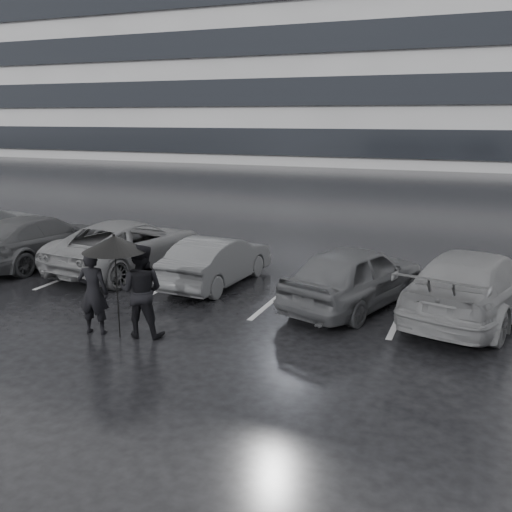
{
  "coord_description": "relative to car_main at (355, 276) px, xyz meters",
  "views": [
    {
      "loc": [
        4.82,
        -10.11,
        4.03
      ],
      "look_at": [
        0.34,
        1.0,
        1.1
      ],
      "focal_mm": 40.0,
      "sensor_mm": 36.0,
      "label": 1
    }
  ],
  "objects": [
    {
      "name": "pedestrian_left",
      "position": [
        -4.24,
        -3.42,
        0.12
      ],
      "size": [
        0.66,
        0.5,
        1.62
      ],
      "primitive_type": "imported",
      "rotation": [
        0.0,
        0.0,
        3.35
      ],
      "color": "black",
      "rests_on": "ground"
    },
    {
      "name": "car_west_b",
      "position": [
        -6.35,
        0.85,
        -0.02
      ],
      "size": [
        2.73,
        5.05,
        1.35
      ],
      "primitive_type": "imported",
      "rotation": [
        0.0,
        0.0,
        3.04
      ],
      "color": "#48484A",
      "rests_on": "ground"
    },
    {
      "name": "umbrella",
      "position": [
        -3.7,
        -3.42,
        1.11
      ],
      "size": [
        1.17,
        1.17,
        1.98
      ],
      "color": "black",
      "rests_on": "ground"
    },
    {
      "name": "car_main",
      "position": [
        0.0,
        0.0,
        0.0
      ],
      "size": [
        2.83,
        4.36,
        1.38
      ],
      "primitive_type": "imported",
      "rotation": [
        0.0,
        0.0,
        2.82
      ],
      "color": "black",
      "rests_on": "ground"
    },
    {
      "name": "car_east",
      "position": [
        2.4,
        0.24,
        0.01
      ],
      "size": [
        3.04,
        5.13,
        1.39
      ],
      "primitive_type": "imported",
      "rotation": [
        0.0,
        0.0,
        2.9
      ],
      "color": "#48484A",
      "rests_on": "ground"
    },
    {
      "name": "office_building",
      "position": [
        -24.38,
        46.31,
        13.65
      ],
      "size": [
        61.0,
        26.0,
        29.0
      ],
      "color": "#98989B",
      "rests_on": "ground"
    },
    {
      "name": "car_west_a",
      "position": [
        -3.51,
        0.43,
        -0.09
      ],
      "size": [
        1.5,
        3.71,
        1.2
      ],
      "primitive_type": "imported",
      "rotation": [
        0.0,
        0.0,
        3.08
      ],
      "color": "#2A2A2C",
      "rests_on": "ground"
    },
    {
      "name": "ground",
      "position": [
        -2.38,
        -1.69,
        -0.69
      ],
      "size": [
        160.0,
        160.0,
        0.0
      ],
      "primitive_type": "plane",
      "color": "black",
      "rests_on": "ground"
    },
    {
      "name": "pedestrian_right",
      "position": [
        -3.33,
        -3.19,
        0.19
      ],
      "size": [
        0.97,
        0.82,
        1.77
      ],
      "primitive_type": "imported",
      "rotation": [
        0.0,
        0.0,
        3.34
      ],
      "color": "black",
      "rests_on": "ground"
    },
    {
      "name": "car_west_c",
      "position": [
        -9.1,
        0.48,
        -0.01
      ],
      "size": [
        2.23,
        4.78,
        1.35
      ],
      "primitive_type": "imported",
      "rotation": [
        0.0,
        0.0,
        3.07
      ],
      "color": "black",
      "rests_on": "ground"
    },
    {
      "name": "stall_stripes",
      "position": [
        -3.18,
        0.81,
        -0.69
      ],
      "size": [
        19.72,
        5.0,
        0.0
      ],
      "color": "#A7A7AA",
      "rests_on": "ground"
    }
  ]
}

